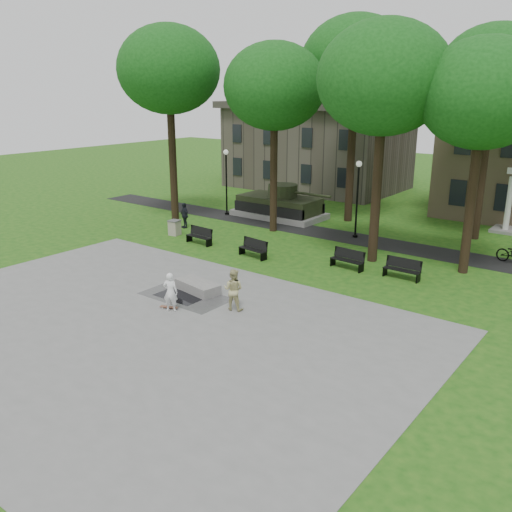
{
  "coord_description": "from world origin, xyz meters",
  "views": [
    {
      "loc": [
        15.46,
        -17.32,
        8.81
      ],
      "look_at": [
        0.8,
        1.76,
        1.4
      ],
      "focal_mm": 38.0,
      "sensor_mm": 36.0,
      "label": 1
    }
  ],
  "objects_px": {
    "trash_bin": "(175,228)",
    "friend_watching": "(233,290)",
    "concrete_block": "(198,287)",
    "park_bench_0": "(200,235)",
    "skateboarder": "(170,292)"
  },
  "relations": [
    {
      "from": "trash_bin",
      "to": "concrete_block",
      "type": "bearing_deg",
      "value": -38.55
    },
    {
      "from": "friend_watching",
      "to": "trash_bin",
      "type": "bearing_deg",
      "value": -50.65
    },
    {
      "from": "friend_watching",
      "to": "trash_bin",
      "type": "relative_size",
      "value": 1.84
    },
    {
      "from": "park_bench_0",
      "to": "trash_bin",
      "type": "xyz_separation_m",
      "value": [
        -2.65,
        0.5,
        -0.04
      ]
    },
    {
      "from": "trash_bin",
      "to": "park_bench_0",
      "type": "bearing_deg",
      "value": -10.66
    },
    {
      "from": "trash_bin",
      "to": "friend_watching",
      "type": "bearing_deg",
      "value": -33.41
    },
    {
      "from": "concrete_block",
      "to": "skateboarder",
      "type": "bearing_deg",
      "value": -73.04
    },
    {
      "from": "concrete_block",
      "to": "trash_bin",
      "type": "bearing_deg",
      "value": 141.45
    },
    {
      "from": "skateboarder",
      "to": "park_bench_0",
      "type": "xyz_separation_m",
      "value": [
        -6.15,
        8.3,
        -0.33
      ]
    },
    {
      "from": "skateboarder",
      "to": "park_bench_0",
      "type": "distance_m",
      "value": 10.33
    },
    {
      "from": "skateboarder",
      "to": "park_bench_0",
      "type": "relative_size",
      "value": 0.92
    },
    {
      "from": "concrete_block",
      "to": "park_bench_0",
      "type": "xyz_separation_m",
      "value": [
        -5.43,
        5.94,
        0.28
      ]
    },
    {
      "from": "park_bench_0",
      "to": "trash_bin",
      "type": "distance_m",
      "value": 2.7
    },
    {
      "from": "friend_watching",
      "to": "trash_bin",
      "type": "distance_m",
      "value": 12.88
    },
    {
      "from": "skateboarder",
      "to": "trash_bin",
      "type": "relative_size",
      "value": 1.74
    }
  ]
}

